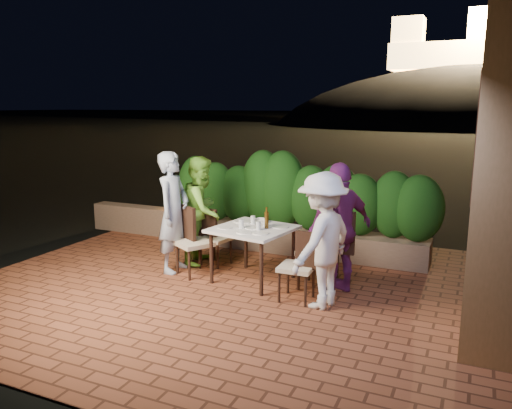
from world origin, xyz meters
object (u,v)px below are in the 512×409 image
Objects in this scene: chair_right_front at (297,266)px; parapet_lamp at (170,206)px; bowl at (261,221)px; chair_right_back at (319,249)px; beer_bottle at (267,218)px; chair_left_back at (216,237)px; chair_left_front at (194,242)px; dining_table at (253,254)px; diner_green at (202,210)px; diner_purple at (340,228)px; diner_blue at (173,212)px; diner_white at (322,241)px.

parapet_lamp is at bearing -33.51° from chair_right_front.
bowl is 1.33× the size of parapet_lamp.
chair_right_back is at bearing -23.64° from parapet_lamp.
beer_bottle is 0.88m from chair_right_front.
chair_left_front is at bearing -86.48° from chair_left_back.
dining_table is 1.22m from diner_green.
bowl is at bearing -13.22° from chair_right_back.
diner_purple reaches higher than bowl.
diner_green is (0.17, 0.52, -0.06)m from diner_blue.
parapet_lamp is at bearing -78.01° from diner_purple.
diner_white is at bearing 111.22° from chair_right_back.
dining_table is 1.28m from diner_white.
parapet_lamp is (-3.55, 1.47, -0.27)m from diner_purple.
diner_blue is 12.43× the size of parapet_lamp.
dining_table is at bearing -51.89° from diner_purple.
chair_right_front is at bearing -103.93° from diner_blue.
parapet_lamp is (-3.26, 1.43, 0.04)m from chair_right_back.
diner_purple is at bearing -130.88° from chair_right_front.
chair_left_front is 0.68m from diner_green.
diner_white reaches higher than parapet_lamp.
diner_blue is at bearing -175.35° from beer_bottle.
diner_blue is 0.55m from diner_green.
diner_purple reaches higher than dining_table.
chair_right_back is 0.63× the size of diner_purple.
diner_purple is at bearing -0.12° from chair_left_back.
chair_left_back reaches higher than dining_table.
diner_white is 0.96× the size of diner_purple.
diner_white is at bearing -22.79° from dining_table.
diner_blue is 2.00m from parapet_lamp.
parapet_lamp is at bearing 40.47° from diner_green.
parapet_lamp is (-1.56, 1.12, 0.15)m from chair_left_back.
dining_table is at bearing -97.75° from diner_white.
chair_left_front is 0.91× the size of chair_right_back.
diner_green reaches higher than chair_right_back.
chair_right_front is at bearing 78.49° from chair_right_back.
beer_bottle is at bearing -103.67° from diner_white.
chair_left_front is 0.59× the size of diner_green.
chair_left_back is at bearing -9.40° from chair_right_back.
diner_green is 11.64× the size of parapet_lamp.
diner_blue is (-2.11, -0.18, 0.34)m from chair_right_back.
chair_left_back is 0.50× the size of diner_purple.
diner_purple is at bearing 173.41° from chair_right_back.
diner_white is at bearing -103.82° from diner_blue.
chair_right_back is at bearing -14.01° from bowl.
chair_left_front is 1.67m from chair_right_front.
diner_green reaches higher than bowl.
diner_white reaches higher than chair_right_back.
chair_right_back is at bearing -144.54° from diner_white.
bowl is 0.86m from chair_left_back.
chair_left_front is 1.09× the size of chair_right_front.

